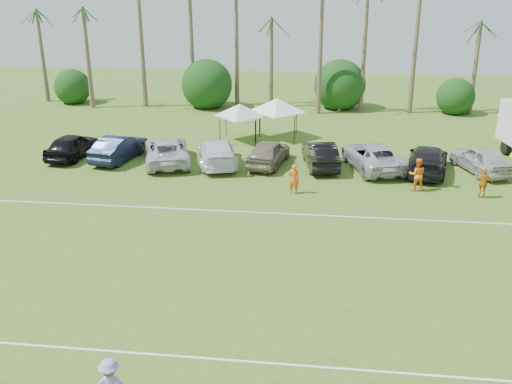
# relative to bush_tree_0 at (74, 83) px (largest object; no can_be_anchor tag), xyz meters

# --- Properties ---
(field_lines) EXTENTS (80.00, 12.10, 0.01)m
(field_lines) POSITION_rel_bush_tree_0_xyz_m (19.00, -31.00, -1.79)
(field_lines) COLOR white
(field_lines) RESTS_ON ground
(palm_tree_0) EXTENTS (2.40, 2.40, 8.90)m
(palm_tree_0) POSITION_rel_bush_tree_0_xyz_m (-3.00, -1.00, 5.68)
(palm_tree_0) COLOR brown
(palm_tree_0) RESTS_ON ground
(palm_tree_1) EXTENTS (2.40, 2.40, 9.90)m
(palm_tree_1) POSITION_rel_bush_tree_0_xyz_m (2.00, -1.00, 6.55)
(palm_tree_1) COLOR brown
(palm_tree_1) RESTS_ON ground
(palm_tree_2) EXTENTS (2.40, 2.40, 10.90)m
(palm_tree_2) POSITION_rel_bush_tree_0_xyz_m (7.00, -1.00, 7.42)
(palm_tree_2) COLOR brown
(palm_tree_2) RESTS_ON ground
(palm_tree_4) EXTENTS (2.40, 2.40, 8.90)m
(palm_tree_4) POSITION_rel_bush_tree_0_xyz_m (15.00, -1.00, 5.68)
(palm_tree_4) COLOR brown
(palm_tree_4) RESTS_ON ground
(palm_tree_5) EXTENTS (2.40, 2.40, 9.90)m
(palm_tree_5) POSITION_rel_bush_tree_0_xyz_m (19.00, -1.00, 6.55)
(palm_tree_5) COLOR brown
(palm_tree_5) RESTS_ON ground
(palm_tree_6) EXTENTS (2.40, 2.40, 10.90)m
(palm_tree_6) POSITION_rel_bush_tree_0_xyz_m (23.00, -1.00, 7.42)
(palm_tree_6) COLOR brown
(palm_tree_6) RESTS_ON ground
(palm_tree_8) EXTENTS (2.40, 2.40, 8.90)m
(palm_tree_8) POSITION_rel_bush_tree_0_xyz_m (32.00, -1.00, 5.68)
(palm_tree_8) COLOR brown
(palm_tree_8) RESTS_ON ground
(palm_tree_9) EXTENTS (2.40, 2.40, 9.90)m
(palm_tree_9) POSITION_rel_bush_tree_0_xyz_m (37.00, -1.00, 6.55)
(palm_tree_9) COLOR brown
(palm_tree_9) RESTS_ON ground
(bush_tree_0) EXTENTS (4.00, 4.00, 4.00)m
(bush_tree_0) POSITION_rel_bush_tree_0_xyz_m (0.00, 0.00, 0.00)
(bush_tree_0) COLOR brown
(bush_tree_0) RESTS_ON ground
(bush_tree_1) EXTENTS (4.00, 4.00, 4.00)m
(bush_tree_1) POSITION_rel_bush_tree_0_xyz_m (13.00, 0.00, 0.00)
(bush_tree_1) COLOR brown
(bush_tree_1) RESTS_ON ground
(bush_tree_2) EXTENTS (4.00, 4.00, 4.00)m
(bush_tree_2) POSITION_rel_bush_tree_0_xyz_m (25.00, 0.00, 0.00)
(bush_tree_2) COLOR brown
(bush_tree_2) RESTS_ON ground
(bush_tree_3) EXTENTS (4.00, 4.00, 4.00)m
(bush_tree_3) POSITION_rel_bush_tree_0_xyz_m (35.00, 0.00, 0.00)
(bush_tree_3) COLOR brown
(bush_tree_3) RESTS_ON ground
(sideline_player_a) EXTENTS (0.65, 0.45, 1.69)m
(sideline_player_a) POSITION_rel_bush_tree_0_xyz_m (22.14, -22.00, -0.95)
(sideline_player_a) COLOR orange
(sideline_player_a) RESTS_ON ground
(sideline_player_b) EXTENTS (0.93, 0.73, 1.88)m
(sideline_player_b) POSITION_rel_bush_tree_0_xyz_m (28.96, -20.71, -0.86)
(sideline_player_b) COLOR orange
(sideline_player_b) RESTS_ON ground
(sideline_player_c) EXTENTS (1.01, 0.50, 1.67)m
(sideline_player_c) POSITION_rel_bush_tree_0_xyz_m (32.38, -21.47, -0.96)
(sideline_player_c) COLOR orange
(sideline_player_c) RESTS_ON ground
(canopy_tent_left) EXTENTS (3.93, 3.93, 3.18)m
(canopy_tent_left) POSITION_rel_bush_tree_0_xyz_m (17.63, -11.61, 0.93)
(canopy_tent_left) COLOR black
(canopy_tent_left) RESTS_ON ground
(canopy_tent_right) EXTENTS (4.28, 4.28, 3.47)m
(canopy_tent_right) POSITION_rel_bush_tree_0_xyz_m (20.22, -10.55, 1.17)
(canopy_tent_right) COLOR black
(canopy_tent_right) RESTS_ON ground
(parked_car_0) EXTENTS (2.34, 4.95, 1.63)m
(parked_car_0) POSITION_rel_bush_tree_0_xyz_m (7.17, -17.06, -0.98)
(parked_car_0) COLOR black
(parked_car_0) RESTS_ON ground
(parked_car_1) EXTENTS (2.62, 5.19, 1.63)m
(parked_car_1) POSITION_rel_bush_tree_0_xyz_m (10.44, -17.17, -0.98)
(parked_car_1) COLOR black
(parked_car_1) RESTS_ON ground
(parked_car_2) EXTENTS (4.33, 6.42, 1.63)m
(parked_car_2) POSITION_rel_bush_tree_0_xyz_m (13.71, -17.43, -0.98)
(parked_car_2) COLOR silver
(parked_car_2) RESTS_ON ground
(parked_car_3) EXTENTS (3.61, 6.02, 1.63)m
(parked_car_3) POSITION_rel_bush_tree_0_xyz_m (16.98, -17.35, -0.98)
(parked_car_3) COLOR white
(parked_car_3) RESTS_ON ground
(parked_car_4) EXTENTS (2.77, 5.06, 1.63)m
(parked_car_4) POSITION_rel_bush_tree_0_xyz_m (20.26, -17.09, -0.98)
(parked_car_4) COLOR gray
(parked_car_4) RESTS_ON ground
(parked_car_5) EXTENTS (2.57, 5.18, 1.63)m
(parked_car_5) POSITION_rel_bush_tree_0_xyz_m (23.53, -17.10, -0.98)
(parked_car_5) COLOR black
(parked_car_5) RESTS_ON ground
(parked_car_6) EXTENTS (4.28, 6.41, 1.63)m
(parked_car_6) POSITION_rel_bush_tree_0_xyz_m (26.80, -17.06, -0.98)
(parked_car_6) COLOR #B5B9C1
(parked_car_6) RESTS_ON ground
(parked_car_7) EXTENTS (3.42, 5.98, 1.63)m
(parked_car_7) POSITION_rel_bush_tree_0_xyz_m (30.07, -17.38, -0.98)
(parked_car_7) COLOR black
(parked_car_7) RESTS_ON ground
(parked_car_8) EXTENTS (3.34, 5.16, 1.63)m
(parked_car_8) POSITION_rel_bush_tree_0_xyz_m (33.34, -16.92, -0.98)
(parked_car_8) COLOR silver
(parked_car_8) RESTS_ON ground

